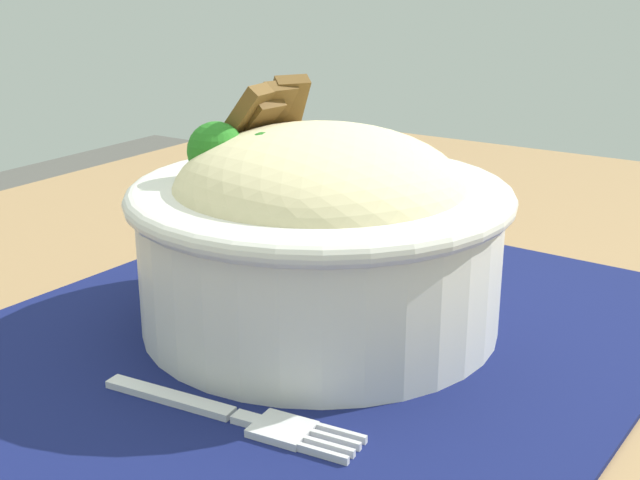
# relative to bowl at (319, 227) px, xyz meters

# --- Properties ---
(table) EXTENTS (1.14, 0.80, 0.72)m
(table) POSITION_rel_bowl_xyz_m (0.04, -0.01, -0.13)
(table) COLOR #99754C
(table) RESTS_ON ground_plane
(placemat) EXTENTS (0.44, 0.36, 0.00)m
(placemat) POSITION_rel_bowl_xyz_m (0.02, 0.01, -0.06)
(placemat) COLOR #11194C
(placemat) RESTS_ON table
(bowl) EXTENTS (0.21, 0.21, 0.14)m
(bowl) POSITION_rel_bowl_xyz_m (0.00, 0.00, 0.00)
(bowl) COLOR silver
(bowl) RESTS_ON placemat
(fork) EXTENTS (0.03, 0.13, 0.00)m
(fork) POSITION_rel_bowl_xyz_m (0.11, 0.03, -0.06)
(fork) COLOR silver
(fork) RESTS_ON placemat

